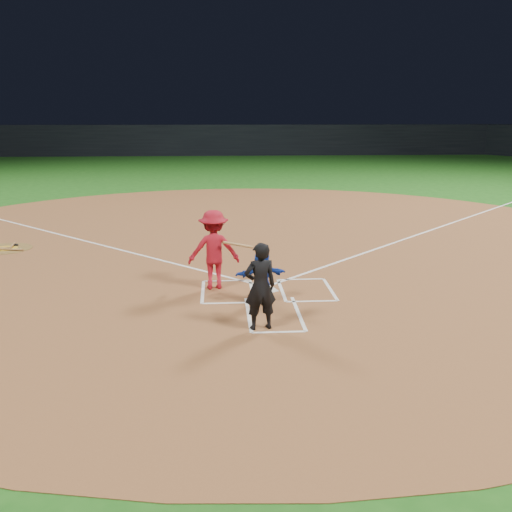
{
  "coord_description": "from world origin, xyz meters",
  "views": [
    {
      "loc": [
        -1.18,
        -13.49,
        4.27
      ],
      "look_at": [
        -0.3,
        -0.4,
        1.0
      ],
      "focal_mm": 40.0,
      "sensor_mm": 36.0,
      "label": 1
    }
  ],
  "objects": [
    {
      "name": "on_deck_circle",
      "position": [
        -8.13,
        5.07,
        0.02
      ],
      "size": [
        1.7,
        1.7,
        0.01
      ],
      "primitive_type": "cylinder",
      "color": "brown",
      "rests_on": "home_plate_dirt"
    },
    {
      "name": "on_deck_logo",
      "position": [
        -8.13,
        5.07,
        0.02
      ],
      "size": [
        0.8,
        0.8,
        0.0
      ],
      "primitive_type": "cylinder",
      "color": "#BF9116",
      "rests_on": "on_deck_circle"
    },
    {
      "name": "on_deck_bat_a",
      "position": [
        -7.98,
        5.32,
        0.05
      ],
      "size": [
        0.17,
        0.84,
        0.06
      ],
      "primitive_type": "cylinder",
      "rotation": [
        1.57,
        0.0,
        0.13
      ],
      "color": "olive",
      "rests_on": "on_deck_circle"
    },
    {
      "name": "bat_weight_donut",
      "position": [
        -7.93,
        5.47,
        0.05
      ],
      "size": [
        0.19,
        0.19,
        0.05
      ],
      "primitive_type": "torus",
      "color": "black",
      "rests_on": "on_deck_circle"
    },
    {
      "name": "on_deck_bat_c",
      "position": [
        -7.83,
        4.77,
        0.05
      ],
      "size": [
        0.83,
        0.24,
        0.06
      ],
      "primitive_type": "cylinder",
      "rotation": [
        1.57,
        0.0,
        1.36
      ],
      "color": "olive",
      "rests_on": "on_deck_circle"
    },
    {
      "name": "batter_at_plate",
      "position": [
        -1.3,
        0.32,
        1.0
      ],
      "size": [
        1.65,
        0.82,
        1.98
      ],
      "color": "#A71221",
      "rests_on": "home_plate_dirt"
    },
    {
      "name": "home_plate_dirt",
      "position": [
        0.0,
        6.0,
        0.01
      ],
      "size": [
        28.0,
        28.0,
        0.01
      ],
      "primitive_type": "cylinder",
      "color": "brown",
      "rests_on": "ground"
    },
    {
      "name": "chalk_markings",
      "position": [
        0.0,
        5.29,
        0.01
      ],
      "size": [
        28.35,
        17.32,
        0.01
      ],
      "color": "white",
      "rests_on": "home_plate_dirt"
    },
    {
      "name": "catcher",
      "position": [
        -0.21,
        -0.96,
        0.65
      ],
      "size": [
        1.24,
        0.61,
        1.29
      ],
      "primitive_type": "imported",
      "rotation": [
        0.0,
        0.0,
        3.34
      ],
      "color": "#1639B4",
      "rests_on": "home_plate_dirt"
    },
    {
      "name": "stadium_wall_far",
      "position": [
        0.0,
        48.0,
        1.6
      ],
      "size": [
        80.0,
        1.2,
        3.2
      ],
      "primitive_type": "cube",
      "color": "black",
      "rests_on": "ground"
    },
    {
      "name": "home_plate",
      "position": [
        0.0,
        0.0,
        0.02
      ],
      "size": [
        0.6,
        0.6,
        0.02
      ],
      "primitive_type": "cylinder",
      "rotation": [
        0.0,
        0.0,
        3.14
      ],
      "color": "silver",
      "rests_on": "home_plate_dirt"
    },
    {
      "name": "umpire",
      "position": [
        -0.36,
        -2.57,
        0.91
      ],
      "size": [
        0.74,
        0.56,
        1.8
      ],
      "primitive_type": "imported",
      "rotation": [
        0.0,
        0.0,
        3.36
      ],
      "color": "black",
      "rests_on": "home_plate_dirt"
    },
    {
      "name": "ground",
      "position": [
        0.0,
        0.0,
        0.0
      ],
      "size": [
        120.0,
        120.0,
        0.0
      ],
      "primitive_type": "plane",
      "color": "#185214",
      "rests_on": "ground"
    }
  ]
}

